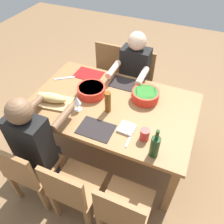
# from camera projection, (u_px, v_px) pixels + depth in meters

# --- Properties ---
(ground_plane) EXTENTS (8.00, 8.00, 0.00)m
(ground_plane) POSITION_uv_depth(u_px,v_px,m) (112.00, 148.00, 2.79)
(ground_plane) COLOR brown
(dining_table) EXTENTS (1.66, 1.06, 0.74)m
(dining_table) POSITION_uv_depth(u_px,v_px,m) (112.00, 110.00, 2.33)
(dining_table) COLOR olive
(dining_table) RESTS_ON ground_plane
(chair_far_center) EXTENTS (0.40, 0.40, 0.85)m
(chair_far_center) POSITION_uv_depth(u_px,v_px,m) (72.00, 189.00, 1.89)
(chair_far_center) COLOR olive
(chair_far_center) RESTS_ON ground_plane
(chair_far_left) EXTENTS (0.40, 0.40, 0.85)m
(chair_far_left) POSITION_uv_depth(u_px,v_px,m) (123.00, 211.00, 1.76)
(chair_far_left) COLOR olive
(chair_far_left) RESTS_ON ground_plane
(chair_far_right) EXTENTS (0.40, 0.40, 0.85)m
(chair_far_right) POSITION_uv_depth(u_px,v_px,m) (28.00, 170.00, 2.02)
(chair_far_right) COLOR olive
(chair_far_right) RESTS_ON ground_plane
(diner_far_right) EXTENTS (0.41, 0.53, 1.20)m
(diner_far_right) POSITION_uv_depth(u_px,v_px,m) (35.00, 140.00, 1.99)
(diner_far_right) COLOR #2D2D38
(diner_far_right) RESTS_ON ground_plane
(chair_near_center) EXTENTS (0.40, 0.40, 0.85)m
(chair_near_center) POSITION_uv_depth(u_px,v_px,m) (137.00, 79.00, 3.02)
(chair_near_center) COLOR olive
(chair_near_center) RESTS_ON ground_plane
(diner_near_center) EXTENTS (0.41, 0.53, 1.20)m
(diner_near_center) POSITION_uv_depth(u_px,v_px,m) (134.00, 73.00, 2.74)
(diner_near_center) COLOR #2D2D38
(diner_near_center) RESTS_ON ground_plane
(chair_near_right) EXTENTS (0.40, 0.40, 0.85)m
(chair_near_right) POSITION_uv_depth(u_px,v_px,m) (106.00, 72.00, 3.14)
(chair_near_right) COLOR olive
(chair_near_right) RESTS_ON ground_plane
(serving_bowl_salad) EXTENTS (0.29, 0.29, 0.10)m
(serving_bowl_salad) POSITION_uv_depth(u_px,v_px,m) (91.00, 90.00, 2.35)
(serving_bowl_salad) COLOR red
(serving_bowl_salad) RESTS_ON dining_table
(serving_bowl_greens) EXTENTS (0.28, 0.28, 0.10)m
(serving_bowl_greens) POSITION_uv_depth(u_px,v_px,m) (145.00, 95.00, 2.29)
(serving_bowl_greens) COLOR red
(serving_bowl_greens) RESTS_ON dining_table
(cutting_board) EXTENTS (0.43, 0.28, 0.02)m
(cutting_board) POSITION_uv_depth(u_px,v_px,m) (52.00, 102.00, 2.29)
(cutting_board) COLOR tan
(cutting_board) RESTS_ON dining_table
(bread_loaf) EXTENTS (0.33, 0.16, 0.09)m
(bread_loaf) POSITION_uv_depth(u_px,v_px,m) (51.00, 98.00, 2.25)
(bread_loaf) COLOR tan
(bread_loaf) RESTS_ON cutting_board
(wine_bottle) EXTENTS (0.08, 0.08, 0.29)m
(wine_bottle) POSITION_uv_depth(u_px,v_px,m) (155.00, 146.00, 1.76)
(wine_bottle) COLOR #193819
(wine_bottle) RESTS_ON dining_table
(beer_bottle) EXTENTS (0.06, 0.06, 0.22)m
(beer_bottle) POSITION_uv_depth(u_px,v_px,m) (108.00, 102.00, 2.13)
(beer_bottle) COLOR brown
(beer_bottle) RESTS_ON dining_table
(wine_glass) EXTENTS (0.08, 0.08, 0.17)m
(wine_glass) POSITION_uv_depth(u_px,v_px,m) (77.00, 101.00, 2.14)
(wine_glass) COLOR silver
(wine_glass) RESTS_ON dining_table
(placemat_far_center) EXTENTS (0.32, 0.23, 0.01)m
(placemat_far_center) POSITION_uv_depth(u_px,v_px,m) (96.00, 129.00, 2.03)
(placemat_far_center) COLOR black
(placemat_far_center) RESTS_ON dining_table
(cup_far_left) EXTENTS (0.08, 0.08, 0.11)m
(cup_far_left) POSITION_uv_depth(u_px,v_px,m) (145.00, 134.00, 1.92)
(cup_far_left) COLOR red
(cup_far_left) RESTS_ON dining_table
(fork_far_left) EXTENTS (0.02, 0.17, 0.01)m
(fork_far_left) POSITION_uv_depth(u_px,v_px,m) (129.00, 140.00, 1.94)
(fork_far_left) COLOR silver
(fork_far_left) RESTS_ON dining_table
(placemat_near_center) EXTENTS (0.32, 0.23, 0.01)m
(placemat_near_center) POSITION_uv_depth(u_px,v_px,m) (125.00, 84.00, 2.52)
(placemat_near_center) COLOR black
(placemat_near_center) RESTS_ON dining_table
(placemat_near_right) EXTENTS (0.32, 0.23, 0.01)m
(placemat_near_right) POSITION_uv_depth(u_px,v_px,m) (89.00, 74.00, 2.65)
(placemat_near_right) COLOR maroon
(placemat_near_right) RESTS_ON dining_table
(carving_knife) EXTENTS (0.20, 0.15, 0.01)m
(carving_knife) POSITION_uv_depth(u_px,v_px,m) (65.00, 78.00, 2.59)
(carving_knife) COLOR silver
(carving_knife) RESTS_ON dining_table
(napkin_stack) EXTENTS (0.15, 0.15, 0.02)m
(napkin_stack) POSITION_uv_depth(u_px,v_px,m) (127.00, 128.00, 2.02)
(napkin_stack) COLOR white
(napkin_stack) RESTS_ON dining_table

